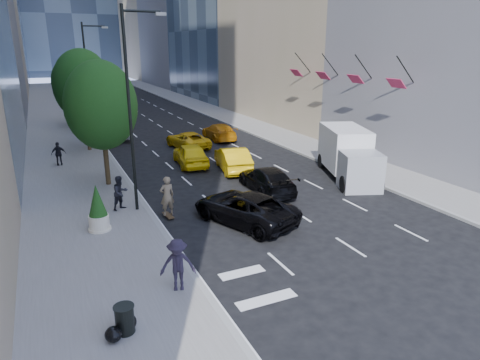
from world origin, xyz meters
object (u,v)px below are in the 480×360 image
black_sedan_mercedes (267,179)px  planter_shrub (98,209)px  trash_can (125,320)px  box_truck (348,154)px  city_bus (106,118)px  black_sedan_lincoln (244,208)px  skateboarder (167,199)px

black_sedan_mercedes → planter_shrub: planter_shrub is taller
black_sedan_mercedes → trash_can: black_sedan_mercedes is taller
box_truck → planter_shrub: box_truck is taller
city_bus → planter_shrub: size_ratio=4.97×
black_sedan_lincoln → box_truck: box_truck is taller
black_sedan_lincoln → box_truck: (9.31, 3.89, 0.84)m
city_bus → skateboarder: bearing=-92.1°
city_bus → planter_shrub: 24.25m
city_bus → trash_can: (-4.15, -31.96, -0.95)m
black_sedan_mercedes → trash_can: bearing=49.4°
black_sedan_lincoln → box_truck: bearing=-179.6°
black_sedan_lincoln → city_bus: size_ratio=0.51×
black_sedan_mercedes → black_sedan_lincoln: bearing=53.7°
skateboarder → trash_can: 9.28m
trash_can → box_truck: bearing=32.1°
skateboarder → planter_shrub: planter_shrub is taller
box_truck → trash_can: bearing=-126.9°
city_bus → planter_shrub: bearing=-100.1°
skateboarder → box_truck: bearing=-176.9°
black_sedan_mercedes → trash_can: size_ratio=6.02×
skateboarder → black_sedan_lincoln: size_ratio=0.37×
trash_can → planter_shrub: bearing=87.8°
trash_can → city_bus: bearing=82.6°
skateboarder → trash_can: (-3.70, -8.50, -0.44)m
box_truck → trash_can: (-16.25, -10.21, -1.04)m
black_sedan_lincoln → city_bus: city_bus is taller
city_bus → planter_shrub: (-3.83, -23.94, -0.33)m
skateboarder → planter_shrub: size_ratio=0.92×
black_sedan_lincoln → planter_shrub: 6.86m
black_sedan_lincoln → box_truck: size_ratio=0.79×
black_sedan_mercedes → city_bus: bearing=-69.8°
trash_can → black_sedan_mercedes: bearing=44.5°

